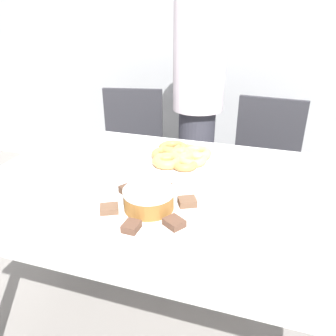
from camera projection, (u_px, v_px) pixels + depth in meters
ground_plane at (178, 332)px, 1.51m from camera, size 12.00×12.00×0.00m
wall_back at (242, 19)px, 2.32m from camera, size 8.00×0.05×2.60m
table at (181, 207)px, 1.22m from camera, size 1.52×0.96×0.76m
person_standing at (198, 97)px, 1.96m from camera, size 0.30×0.30×1.64m
office_chair_left at (131, 163)px, 2.21m from camera, size 0.52×0.52×0.89m
office_chair_right at (260, 180)px, 1.98m from camera, size 0.48×0.48×0.89m
plate_cake at (149, 209)px, 1.04m from camera, size 0.34×0.34×0.01m
plate_donuts at (182, 160)px, 1.39m from camera, size 0.32×0.32×0.01m
frosted_cake at (149, 199)px, 1.02m from camera, size 0.16×0.16×0.07m
lamington_0 at (131, 227)px, 0.93m from camera, size 0.05×0.05×0.02m
lamington_1 at (174, 223)px, 0.94m from camera, size 0.07×0.07×0.02m
lamington_2 at (187, 202)px, 1.05m from camera, size 0.07×0.07×0.02m
lamington_3 at (163, 188)px, 1.14m from camera, size 0.05×0.06×0.02m
lamington_4 at (128, 190)px, 1.12m from camera, size 0.07×0.06×0.03m
lamington_5 at (109, 209)px, 1.01m from camera, size 0.07×0.07×0.02m
donut_0 at (182, 155)px, 1.38m from camera, size 0.11×0.11×0.04m
donut_1 at (186, 151)px, 1.43m from camera, size 0.12×0.12×0.03m
donut_2 at (173, 148)px, 1.45m from camera, size 0.13×0.13×0.04m
donut_3 at (166, 154)px, 1.39m from camera, size 0.12×0.12×0.03m
donut_4 at (167, 161)px, 1.33m from camera, size 0.12×0.12×0.04m
donut_5 at (185, 164)px, 1.30m from camera, size 0.10×0.10×0.03m
donut_6 at (192, 159)px, 1.35m from camera, size 0.12×0.12×0.03m
donut_7 at (197, 153)px, 1.40m from camera, size 0.12×0.12×0.04m
napkin at (100, 169)px, 1.31m from camera, size 0.13×0.10×0.01m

